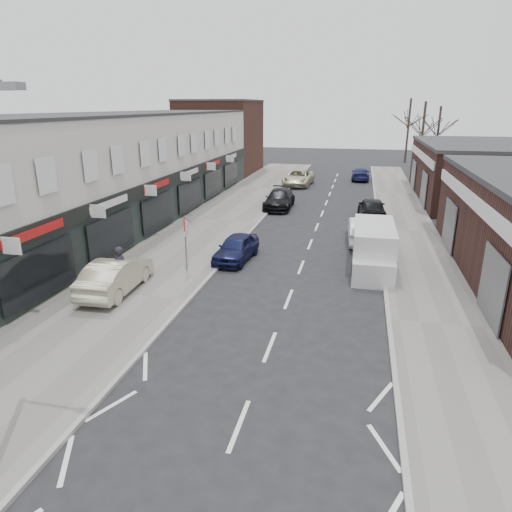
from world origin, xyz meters
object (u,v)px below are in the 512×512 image
Objects in this scene: parked_car_right_a at (363,230)px; parked_car_right_c at (360,174)px; parked_car_left_b at (279,199)px; parked_car_left_c at (298,178)px; parked_car_left_a at (236,248)px; pedestrian at (121,269)px; warning_sign at (186,228)px; parked_car_right_b at (372,208)px; sedan_on_pavement at (116,275)px; white_van at (373,248)px.

parked_car_right_a reaches higher than parked_car_right_c.
parked_car_left_b is 0.91× the size of parked_car_left_c.
pedestrian is at bearing -119.31° from parked_car_left_a.
parked_car_left_a is at bearing -112.58° from pedestrian.
parked_car_right_c is at bearing 75.87° from warning_sign.
parked_car_right_b is at bearing -17.39° from parked_car_left_b.
parked_car_left_b is at bearing -87.08° from parked_car_left_c.
sedan_on_pavement is 0.98× the size of parked_car_right_b.
parked_car_right_c is at bearing -89.81° from parked_car_right_b.
warning_sign is 10.80m from parked_car_right_a.
white_van is at bearing 17.43° from warning_sign.
parked_car_right_a is at bearing -53.28° from parked_car_left_b.
parked_car_right_c is (7.75, 30.77, -1.55)m from warning_sign.
pedestrian is (0.17, 0.16, 0.25)m from sedan_on_pavement.
white_van is 28.09m from parked_car_right_c.
parked_car_left_a is at bearing 33.64° from parked_car_right_a.
warning_sign is 15.78m from parked_car_right_b.
parked_car_left_c is at bearing 38.21° from parked_car_right_c.
parked_car_left_c is (1.76, 25.97, -1.44)m from warning_sign.
parked_car_right_c is at bearing -108.47° from sedan_on_pavement.
parked_car_left_c is 1.21× the size of parked_car_right_a.
warning_sign reaches higher than parked_car_left_c.
parked_car_left_c reaches higher than parked_car_left_a.
warning_sign is at bearing -121.80° from parked_car_left_a.
white_van is 1.23× the size of sedan_on_pavement.
parked_car_right_a reaches higher than parked_car_left_b.
white_van is 4.38m from parked_car_right_a.
warning_sign is 0.60× the size of parked_car_right_b.
parked_car_left_a is at bearing 53.22° from warning_sign.
white_van is 0.99× the size of parked_car_left_c.
sedan_on_pavement is 0.81× the size of parked_car_left_c.
pedestrian reaches higher than parked_car_right_c.
white_van is 1.21× the size of parked_car_right_b.
warning_sign is 3.89m from sedan_on_pavement.
parked_car_right_b reaches higher than parked_car_right_c.
sedan_on_pavement is (-10.55, -5.75, -0.15)m from white_van.
parked_car_left_a is (3.58, 5.25, -0.44)m from pedestrian.
sedan_on_pavement reaches higher than parked_car_right_c.
parked_car_right_b is at bearing 88.96° from white_van.
parked_car_right_a is at bearing -123.15° from pedestrian.
parked_car_right_a reaches higher than parked_car_left_a.
warning_sign is 15.28m from parked_car_left_b.
white_van reaches higher than pedestrian.
warning_sign reaches higher than parked_car_right_b.
sedan_on_pavement is at bearing 73.44° from parked_car_right_c.
white_van is at bearing 7.80° from parked_car_left_a.
pedestrian is at bearing -94.14° from parked_car_left_c.
white_van is at bearing 93.56° from parked_car_right_a.
parked_car_right_a is (8.06, 7.03, -1.46)m from warning_sign.
pedestrian is at bearing -122.15° from warning_sign.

